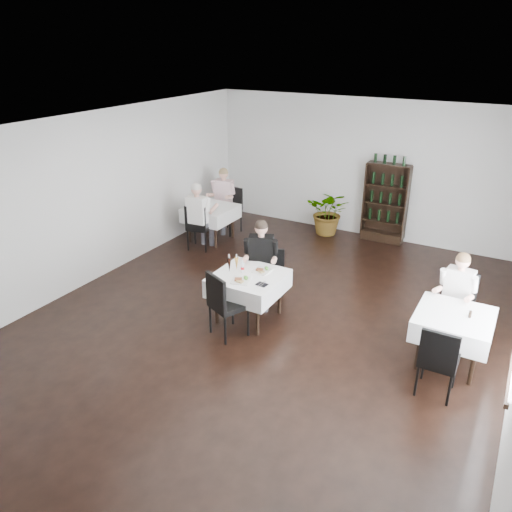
# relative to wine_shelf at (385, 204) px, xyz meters

# --- Properties ---
(room_shell) EXTENTS (9.00, 9.00, 9.00)m
(room_shell) POSITION_rel_wine_shelf_xyz_m (-0.60, -4.31, 0.65)
(room_shell) COLOR black
(room_shell) RESTS_ON ground
(wine_shelf) EXTENTS (0.90, 0.28, 1.75)m
(wine_shelf) POSITION_rel_wine_shelf_xyz_m (0.00, 0.00, 0.00)
(wine_shelf) COLOR black
(wine_shelf) RESTS_ON ground
(main_table) EXTENTS (1.03, 1.03, 0.77)m
(main_table) POSITION_rel_wine_shelf_xyz_m (-0.90, -4.31, -0.23)
(main_table) COLOR black
(main_table) RESTS_ON ground
(left_table) EXTENTS (0.98, 0.98, 0.77)m
(left_table) POSITION_rel_wine_shelf_xyz_m (-3.30, -1.81, -0.23)
(left_table) COLOR black
(left_table) RESTS_ON ground
(right_table) EXTENTS (0.98, 0.98, 0.77)m
(right_table) POSITION_rel_wine_shelf_xyz_m (2.10, -4.01, -0.23)
(right_table) COLOR black
(right_table) RESTS_ON ground
(potted_tree) EXTENTS (1.04, 0.93, 1.04)m
(potted_tree) POSITION_rel_wine_shelf_xyz_m (-1.19, -0.20, -0.32)
(potted_tree) COLOR #2E5F20
(potted_tree) RESTS_ON ground
(main_chair_far) EXTENTS (0.53, 0.53, 0.90)m
(main_chair_far) POSITION_rel_wine_shelf_xyz_m (-0.87, -3.59, -0.33)
(main_chair_far) COLOR black
(main_chair_far) RESTS_ON ground
(main_chair_near) EXTENTS (0.63, 0.63, 1.04)m
(main_chair_near) POSITION_rel_wine_shelf_xyz_m (-0.95, -4.94, -0.26)
(main_chair_near) COLOR black
(main_chair_near) RESTS_ON ground
(left_chair_far) EXTENTS (0.52, 0.53, 1.03)m
(left_chair_far) POSITION_rel_wine_shelf_xyz_m (-3.21, -1.14, -0.26)
(left_chair_far) COLOR black
(left_chair_far) RESTS_ON ground
(left_chair_near) EXTENTS (0.55, 0.55, 0.99)m
(left_chair_near) POSITION_rel_wine_shelf_xyz_m (-3.23, -2.40, -0.28)
(left_chair_near) COLOR black
(left_chair_near) RESTS_ON ground
(right_chair_far) EXTENTS (0.53, 0.53, 1.06)m
(right_chair_far) POSITION_rel_wine_shelf_xyz_m (2.04, -3.39, -0.24)
(right_chair_far) COLOR black
(right_chair_far) RESTS_ON ground
(right_chair_near) EXTENTS (0.45, 0.45, 0.98)m
(right_chair_near) POSITION_rel_wine_shelf_xyz_m (2.07, -4.81, -0.28)
(right_chair_near) COLOR black
(right_chair_near) RESTS_ON ground
(diner_main) EXTENTS (0.65, 0.68, 1.46)m
(diner_main) POSITION_rel_wine_shelf_xyz_m (-0.98, -3.77, -0.00)
(diner_main) COLOR #404047
(diner_main) RESTS_ON ground
(diner_left_far) EXTENTS (0.59, 0.61, 1.46)m
(diner_left_far) POSITION_rel_wine_shelf_xyz_m (-3.40, -1.16, -0.00)
(diner_left_far) COLOR #404047
(diner_left_far) RESTS_ON ground
(diner_left_near) EXTENTS (0.57, 0.58, 1.47)m
(diner_left_near) POSITION_rel_wine_shelf_xyz_m (-3.20, -2.37, 0.01)
(diner_left_near) COLOR #404047
(diner_left_near) RESTS_ON ground
(diner_right_far) EXTENTS (0.55, 0.56, 1.38)m
(diner_right_far) POSITION_rel_wine_shelf_xyz_m (2.01, -3.37, -0.05)
(diner_right_far) COLOR #404047
(diner_right_far) RESTS_ON ground
(plate_far) EXTENTS (0.27, 0.27, 0.08)m
(plate_far) POSITION_rel_wine_shelf_xyz_m (-0.77, -4.11, -0.06)
(plate_far) COLOR white
(plate_far) RESTS_ON main_table
(plate_near) EXTENTS (0.34, 0.34, 0.09)m
(plate_near) POSITION_rel_wine_shelf_xyz_m (-0.88, -4.56, -0.06)
(plate_near) COLOR white
(plate_near) RESTS_ON main_table
(pilsner_dark) EXTENTS (0.07, 0.07, 0.30)m
(pilsner_dark) POSITION_rel_wine_shelf_xyz_m (-1.21, -4.37, 0.05)
(pilsner_dark) COLOR black
(pilsner_dark) RESTS_ON main_table
(pilsner_lager) EXTENTS (0.06, 0.06, 0.28)m
(pilsner_lager) POSITION_rel_wine_shelf_xyz_m (-1.14, -4.27, 0.04)
(pilsner_lager) COLOR gold
(pilsner_lager) RESTS_ON main_table
(coke_bottle) EXTENTS (0.06, 0.06, 0.22)m
(coke_bottle) POSITION_rel_wine_shelf_xyz_m (-1.02, -4.29, 0.01)
(coke_bottle) COLOR silver
(coke_bottle) RESTS_ON main_table
(napkin_cutlery) EXTENTS (0.18, 0.19, 0.02)m
(napkin_cutlery) POSITION_rel_wine_shelf_xyz_m (-0.56, -4.51, -0.07)
(napkin_cutlery) COLOR black
(napkin_cutlery) RESTS_ON main_table
(pepper_mill) EXTENTS (0.05, 0.05, 0.10)m
(pepper_mill) POSITION_rel_wine_shelf_xyz_m (2.28, -4.00, -0.03)
(pepper_mill) COLOR black
(pepper_mill) RESTS_ON right_table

